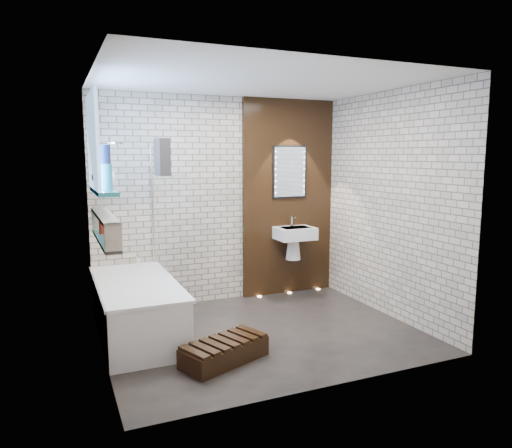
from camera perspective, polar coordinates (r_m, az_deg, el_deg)
name	(u,v)px	position (r m, az deg, el deg)	size (l,w,h in m)	color
ground	(262,333)	(5.19, 0.67, -12.88)	(3.20, 3.20, 0.00)	black
room_shell	(262,211)	(4.88, 0.69, 1.51)	(3.24, 3.20, 2.60)	#A29680
walnut_panel	(288,198)	(6.42, 3.87, 3.12)	(1.30, 0.06, 2.60)	black
clerestory_window	(95,152)	(4.80, -18.69, 8.16)	(0.18, 1.00, 0.94)	#7FADE0
display_niche	(105,228)	(4.65, -17.61, -0.45)	(0.14, 1.30, 0.26)	#22757D
bathtub	(137,308)	(5.18, -14.10, -9.77)	(0.79, 1.74, 0.70)	white
bath_screen	(159,208)	(5.46, -11.52, 1.86)	(0.01, 0.78, 1.40)	white
towel	(162,157)	(5.19, -11.15, 7.85)	(0.11, 0.30, 0.39)	black
shower_head	(116,143)	(5.42, -16.39, 9.27)	(0.18, 0.18, 0.02)	silver
washbasin	(295,238)	(6.32, 4.63, -1.65)	(0.50, 0.36, 0.58)	white
led_mirror	(290,172)	(6.37, 4.06, 6.23)	(0.50, 0.02, 0.70)	black
walnut_step	(224,352)	(4.51, -3.81, -15.06)	(0.81, 0.36, 0.18)	black
niche_bottles	(104,230)	(4.73, -17.70, -0.68)	(0.06, 0.66, 0.16)	maroon
sill_vases	(104,175)	(4.75, -17.68, 5.60)	(0.22, 0.47, 0.42)	white
floor_uplights	(290,293)	(6.61, 4.04, -8.19)	(0.96, 0.06, 0.01)	#FFD899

